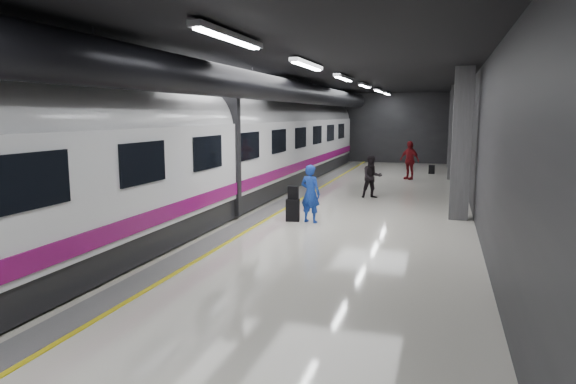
% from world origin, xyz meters
% --- Properties ---
extents(ground, '(40.00, 40.00, 0.00)m').
position_xyz_m(ground, '(0.00, 0.00, 0.00)').
color(ground, beige).
rests_on(ground, ground).
extents(platform_hall, '(10.02, 40.02, 4.51)m').
position_xyz_m(platform_hall, '(-0.29, 0.96, 3.54)').
color(platform_hall, black).
rests_on(platform_hall, ground).
extents(train, '(3.05, 38.00, 4.05)m').
position_xyz_m(train, '(-3.25, -0.00, 2.07)').
color(train, black).
rests_on(train, ground).
extents(traveler_main, '(0.71, 0.56, 1.70)m').
position_xyz_m(traveler_main, '(0.40, 0.19, 0.85)').
color(traveler_main, blue).
rests_on(traveler_main, ground).
extents(suitcase_main, '(0.44, 0.32, 0.65)m').
position_xyz_m(suitcase_main, '(-0.14, 0.19, 0.33)').
color(suitcase_main, black).
rests_on(suitcase_main, ground).
extents(shoulder_bag, '(0.30, 0.16, 0.39)m').
position_xyz_m(shoulder_bag, '(-0.13, 0.22, 0.85)').
color(shoulder_bag, black).
rests_on(shoulder_bag, suitcase_main).
extents(traveler_far_a, '(0.96, 0.88, 1.61)m').
position_xyz_m(traveler_far_a, '(1.52, 5.10, 0.80)').
color(traveler_far_a, black).
rests_on(traveler_far_a, ground).
extents(traveler_far_b, '(1.16, 0.98, 1.86)m').
position_xyz_m(traveler_far_b, '(2.49, 11.30, 0.93)').
color(traveler_far_b, maroon).
rests_on(traveler_far_b, ground).
extents(suitcase_far, '(0.32, 0.22, 0.46)m').
position_xyz_m(suitcase_far, '(3.49, 14.03, 0.23)').
color(suitcase_far, black).
rests_on(suitcase_far, ground).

